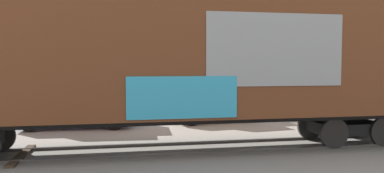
{
  "coord_description": "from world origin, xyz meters",
  "views": [
    {
      "loc": [
        -3.69,
        -10.87,
        2.54
      ],
      "look_at": [
        -0.28,
        1.53,
        1.8
      ],
      "focal_mm": 35.18,
      "sensor_mm": 36.0,
      "label": 1
    }
  ],
  "objects_px": {
    "freight_car": "(170,56)",
    "parked_car_silver": "(313,100)",
    "flagpole": "(106,20)",
    "parked_car_blue": "(75,105)",
    "parked_car_tan": "(214,104)"
  },
  "relations": [
    {
      "from": "flagpole",
      "to": "parked_car_blue",
      "type": "xyz_separation_m",
      "value": [
        -1.63,
        -7.26,
        -4.34
      ]
    },
    {
      "from": "flagpole",
      "to": "parked_car_silver",
      "type": "distance_m",
      "value": 12.67
    },
    {
      "from": "flagpole",
      "to": "parked_car_tan",
      "type": "distance_m",
      "value": 9.5
    },
    {
      "from": "freight_car",
      "to": "parked_car_silver",
      "type": "bearing_deg",
      "value": 32.15
    },
    {
      "from": "parked_car_tan",
      "to": "freight_car",
      "type": "bearing_deg",
      "value": -121.09
    },
    {
      "from": "freight_car",
      "to": "flagpole",
      "type": "height_order",
      "value": "flagpole"
    },
    {
      "from": "freight_car",
      "to": "parked_car_tan",
      "type": "xyz_separation_m",
      "value": [
        3.09,
        5.13,
        -2.01
      ]
    },
    {
      "from": "freight_car",
      "to": "parked_car_blue",
      "type": "bearing_deg",
      "value": 119.83
    },
    {
      "from": "freight_car",
      "to": "parked_car_tan",
      "type": "relative_size",
      "value": 4.21
    },
    {
      "from": "flagpole",
      "to": "parked_car_tan",
      "type": "relative_size",
      "value": 1.92
    },
    {
      "from": "parked_car_blue",
      "to": "parked_car_silver",
      "type": "bearing_deg",
      "value": 0.75
    },
    {
      "from": "flagpole",
      "to": "parked_car_blue",
      "type": "relative_size",
      "value": 1.67
    },
    {
      "from": "parked_car_silver",
      "to": "flagpole",
      "type": "bearing_deg",
      "value": 143.19
    },
    {
      "from": "parked_car_tan",
      "to": "parked_car_silver",
      "type": "distance_m",
      "value": 5.15
    },
    {
      "from": "flagpole",
      "to": "parked_car_silver",
      "type": "bearing_deg",
      "value": -36.81
    }
  ]
}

